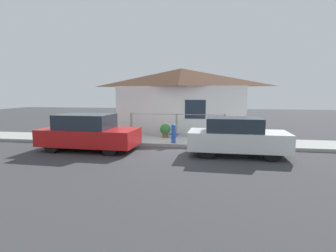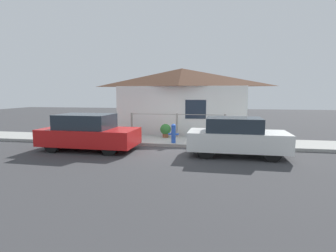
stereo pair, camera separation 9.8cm
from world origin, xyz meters
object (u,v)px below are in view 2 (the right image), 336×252
at_px(car_right, 236,137).
at_px(fire_hydrant, 173,133).
at_px(potted_plant_corner, 237,135).
at_px(car_left, 88,132).
at_px(potted_plant_near_hydrant, 166,130).
at_px(potted_plant_by_fence, 114,131).

bearing_deg(car_right, fire_hydrant, 151.91).
distance_m(car_right, potted_plant_corner, 2.64).
relative_size(car_left, fire_hydrant, 4.62).
xyz_separation_m(car_left, potted_plant_near_hydrant, (2.74, 2.84, -0.22)).
bearing_deg(car_left, potted_plant_corner, 24.31).
bearing_deg(potted_plant_near_hydrant, car_left, -133.93).
height_order(car_left, fire_hydrant, car_left).
distance_m(car_left, fire_hydrant, 3.67).
bearing_deg(potted_plant_by_fence, potted_plant_near_hydrant, 10.88).
relative_size(car_left, car_right, 1.09).
xyz_separation_m(potted_plant_by_fence, potted_plant_corner, (6.03, 0.25, -0.08)).
bearing_deg(potted_plant_corner, potted_plant_near_hydrant, 176.05).
bearing_deg(potted_plant_near_hydrant, potted_plant_corner, -3.95).
relative_size(car_right, fire_hydrant, 4.24).
height_order(car_left, potted_plant_near_hydrant, car_left).
distance_m(fire_hydrant, potted_plant_corner, 3.08).
bearing_deg(car_right, potted_plant_by_fence, 158.89).
bearing_deg(fire_hydrant, potted_plant_by_fence, 164.26).
relative_size(car_right, potted_plant_corner, 8.16).
bearing_deg(potted_plant_corner, fire_hydrant, -158.11).
height_order(potted_plant_near_hydrant, potted_plant_corner, potted_plant_near_hydrant).
height_order(fire_hydrant, potted_plant_near_hydrant, fire_hydrant).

